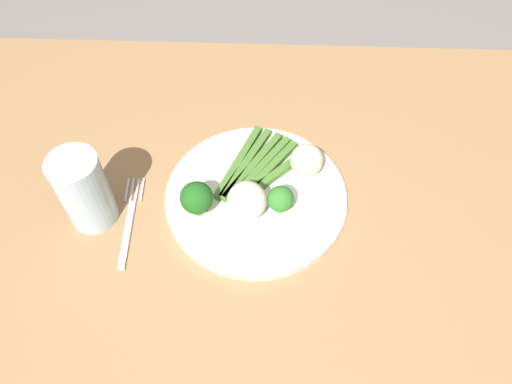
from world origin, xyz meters
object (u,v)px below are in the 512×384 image
at_px(plate, 256,197).
at_px(cauliflower_outer_edge, 247,201).
at_px(dining_table, 296,263).
at_px(water_glass, 84,190).
at_px(fork, 130,220).
at_px(broccoli_front_left, 281,199).
at_px(cauliflower_near_center, 307,160).
at_px(asparagus_bundle, 256,169).
at_px(broccoli_back_right, 197,198).

bearing_deg(plate, cauliflower_outer_edge, -109.38).
relative_size(dining_table, water_glass, 10.59).
bearing_deg(fork, broccoli_front_left, -88.20).
relative_size(dining_table, cauliflower_near_center, 25.47).
distance_m(asparagus_bundle, water_glass, 0.26).
relative_size(broccoli_front_left, cauliflower_near_center, 0.92).
bearing_deg(dining_table, cauliflower_outer_edge, 165.56).
height_order(asparagus_bundle, cauliflower_outer_edge, cauliflower_outer_edge).
distance_m(dining_table, asparagus_bundle, 0.18).
distance_m(cauliflower_outer_edge, cauliflower_near_center, 0.12).
bearing_deg(dining_table, fork, 178.21).
bearing_deg(fork, cauliflower_outer_edge, -88.69).
relative_size(cauliflower_outer_edge, fork, 0.36).
xyz_separation_m(plate, fork, (-0.19, -0.05, -0.01)).
bearing_deg(plate, dining_table, -38.51).
bearing_deg(broccoli_front_left, cauliflower_outer_edge, -173.68).
distance_m(dining_table, cauliflower_outer_edge, 0.17).
height_order(dining_table, cauliflower_near_center, cauliflower_near_center).
relative_size(dining_table, cauliflower_outer_edge, 22.87).
relative_size(broccoli_front_left, water_glass, 0.38).
height_order(fork, water_glass, water_glass).
height_order(broccoli_front_left, fork, broccoli_front_left).
distance_m(broccoli_back_right, cauliflower_near_center, 0.19).
relative_size(dining_table, asparagus_bundle, 7.99).
bearing_deg(broccoli_front_left, cauliflower_near_center, 62.54).
height_order(broccoli_back_right, water_glass, water_glass).
xyz_separation_m(broccoli_back_right, water_glass, (-0.16, -0.00, 0.01)).
height_order(dining_table, water_glass, water_glass).
bearing_deg(broccoli_front_left, fork, -175.45).
xyz_separation_m(dining_table, asparagus_bundle, (-0.07, 0.10, 0.13)).
distance_m(asparagus_bundle, cauliflower_outer_edge, 0.08).
distance_m(broccoli_front_left, cauliflower_outer_edge, 0.05).
bearing_deg(cauliflower_near_center, asparagus_bundle, -177.61).
xyz_separation_m(broccoli_front_left, water_glass, (-0.29, -0.01, 0.02)).
relative_size(broccoli_back_right, water_glass, 0.47).
xyz_separation_m(cauliflower_outer_edge, cauliflower_near_center, (0.09, 0.08, -0.00)).
xyz_separation_m(asparagus_bundle, fork, (-0.19, -0.09, -0.02)).
height_order(cauliflower_outer_edge, cauliflower_near_center, cauliflower_outer_edge).
bearing_deg(broccoli_back_right, plate, 22.90).
distance_m(fork, water_glass, 0.08).
relative_size(asparagus_bundle, cauliflower_outer_edge, 2.86).
xyz_separation_m(fork, water_glass, (-0.06, 0.01, 0.06)).
bearing_deg(dining_table, asparagus_bundle, 125.40).
xyz_separation_m(dining_table, cauliflower_outer_edge, (-0.08, 0.02, 0.15)).
bearing_deg(fork, cauliflower_near_center, -73.17).
height_order(dining_table, asparagus_bundle, asparagus_bundle).
height_order(broccoli_front_left, water_glass, water_glass).
bearing_deg(fork, plate, -79.01).
height_order(asparagus_bundle, water_glass, water_glass).
bearing_deg(broccoli_back_right, asparagus_bundle, 44.54).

